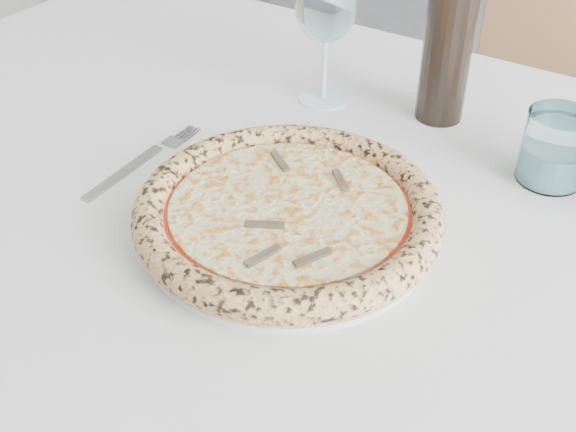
{
  "coord_description": "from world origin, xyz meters",
  "views": [
    {
      "loc": [
        0.33,
        -0.45,
        1.22
      ],
      "look_at": [
        -0.02,
        0.03,
        0.78
      ],
      "focal_mm": 45.0,
      "sensor_mm": 36.0,
      "label": 1
    }
  ],
  "objects_px": {
    "chair_far": "(570,104)",
    "plate": "(288,225)",
    "wine_bottle": "(449,40)",
    "pizza": "(288,211)",
    "dining_table": "(336,246)",
    "tumbler": "(554,152)",
    "wine_glass": "(326,9)"
  },
  "relations": [
    {
      "from": "plate",
      "to": "wine_glass",
      "type": "distance_m",
      "value": 0.32
    },
    {
      "from": "wine_glass",
      "to": "tumbler",
      "type": "xyz_separation_m",
      "value": [
        0.32,
        -0.01,
        -0.09
      ]
    },
    {
      "from": "chair_far",
      "to": "wine_glass",
      "type": "relative_size",
      "value": 5.19
    },
    {
      "from": "dining_table",
      "to": "plate",
      "type": "relative_size",
      "value": 4.99
    },
    {
      "from": "chair_far",
      "to": "wine_bottle",
      "type": "xyz_separation_m",
      "value": [
        -0.04,
        -0.59,
        0.33
      ]
    },
    {
      "from": "wine_glass",
      "to": "dining_table",
      "type": "bearing_deg",
      "value": -51.85
    },
    {
      "from": "plate",
      "to": "pizza",
      "type": "height_order",
      "value": "pizza"
    },
    {
      "from": "chair_far",
      "to": "wine_bottle",
      "type": "height_order",
      "value": "wine_bottle"
    },
    {
      "from": "plate",
      "to": "wine_glass",
      "type": "xyz_separation_m",
      "value": [
        -0.13,
        0.27,
        0.12
      ]
    },
    {
      "from": "plate",
      "to": "wine_bottle",
      "type": "relative_size",
      "value": 1.19
    },
    {
      "from": "dining_table",
      "to": "chair_far",
      "type": "relative_size",
      "value": 1.62
    },
    {
      "from": "dining_table",
      "to": "plate",
      "type": "height_order",
      "value": "plate"
    },
    {
      "from": "tumbler",
      "to": "wine_bottle",
      "type": "bearing_deg",
      "value": 160.24
    },
    {
      "from": "plate",
      "to": "wine_bottle",
      "type": "bearing_deg",
      "value": 86.77
    },
    {
      "from": "wine_bottle",
      "to": "pizza",
      "type": "bearing_deg",
      "value": -93.23
    },
    {
      "from": "chair_far",
      "to": "plate",
      "type": "height_order",
      "value": "chair_far"
    },
    {
      "from": "dining_table",
      "to": "tumbler",
      "type": "bearing_deg",
      "value": 39.71
    },
    {
      "from": "pizza",
      "to": "tumbler",
      "type": "relative_size",
      "value": 3.8
    },
    {
      "from": "plate",
      "to": "wine_glass",
      "type": "bearing_deg",
      "value": 116.21
    },
    {
      "from": "plate",
      "to": "tumbler",
      "type": "distance_m",
      "value": 0.32
    },
    {
      "from": "wine_glass",
      "to": "tumbler",
      "type": "relative_size",
      "value": 2.12
    },
    {
      "from": "dining_table",
      "to": "tumbler",
      "type": "relative_size",
      "value": 17.83
    },
    {
      "from": "dining_table",
      "to": "wine_bottle",
      "type": "distance_m",
      "value": 0.29
    },
    {
      "from": "chair_far",
      "to": "wine_glass",
      "type": "bearing_deg",
      "value": -106.35
    },
    {
      "from": "wine_glass",
      "to": "wine_bottle",
      "type": "height_order",
      "value": "wine_bottle"
    },
    {
      "from": "plate",
      "to": "pizza",
      "type": "relative_size",
      "value": 0.94
    },
    {
      "from": "chair_far",
      "to": "tumbler",
      "type": "bearing_deg",
      "value": -78.38
    },
    {
      "from": "tumbler",
      "to": "chair_far",
      "type": "bearing_deg",
      "value": 101.62
    },
    {
      "from": "dining_table",
      "to": "tumbler",
      "type": "height_order",
      "value": "tumbler"
    },
    {
      "from": "dining_table",
      "to": "tumbler",
      "type": "distance_m",
      "value": 0.27
    },
    {
      "from": "chair_far",
      "to": "dining_table",
      "type": "bearing_deg",
      "value": -93.89
    },
    {
      "from": "plate",
      "to": "tumbler",
      "type": "height_order",
      "value": "tumbler"
    }
  ]
}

